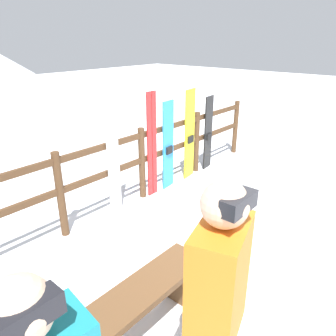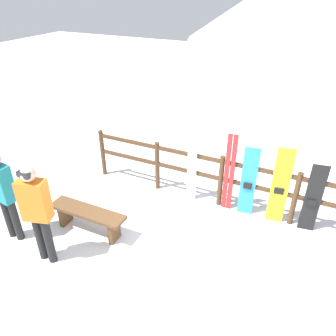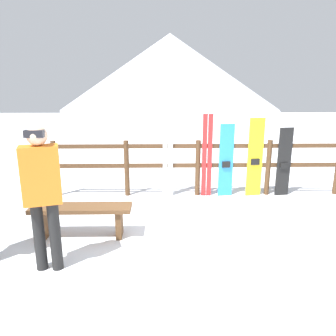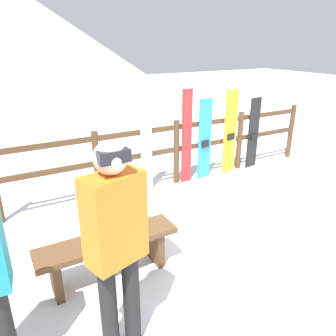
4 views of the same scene
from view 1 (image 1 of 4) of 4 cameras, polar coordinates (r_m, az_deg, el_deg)
The scene contains 9 objects.
ground_plane at distance 4.25m, azimuth 16.19°, elevation -12.94°, with size 40.00×40.00×0.00m, color white.
fence at distance 4.98m, azimuth -4.60°, elevation 1.98°, with size 5.76×0.10×1.12m.
bench at distance 2.88m, azimuth -5.50°, elevation -22.51°, with size 1.46×0.36×0.48m.
person_orange at distance 1.90m, azimuth 8.59°, elevation -22.80°, with size 0.47×0.34×1.77m.
ski_pair_white at distance 4.51m, azimuth -9.54°, elevation 1.75°, with size 0.20×0.02×1.67m.
ski_pair_red at distance 5.01m, azimuth -2.82°, elevation 3.93°, with size 0.19×0.02×1.64m.
snowboard_blue at distance 5.31m, azimuth 0.04°, elevation 3.88°, with size 0.29×0.08×1.45m.
snowboard_yellow at distance 5.72m, azimuth 3.78°, elevation 5.76°, with size 0.31×0.09×1.56m.
snowboard_black_stripe at distance 6.20m, azimuth 7.02°, elevation 6.04°, with size 0.28×0.08×1.37m.
Camera 1 is at (-3.28, -1.29, 2.37)m, focal length 35.00 mm.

